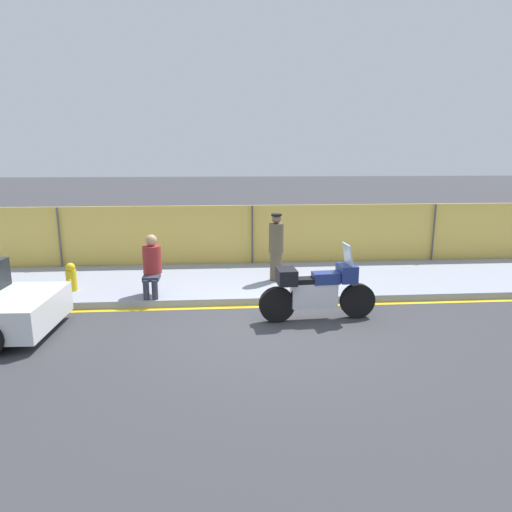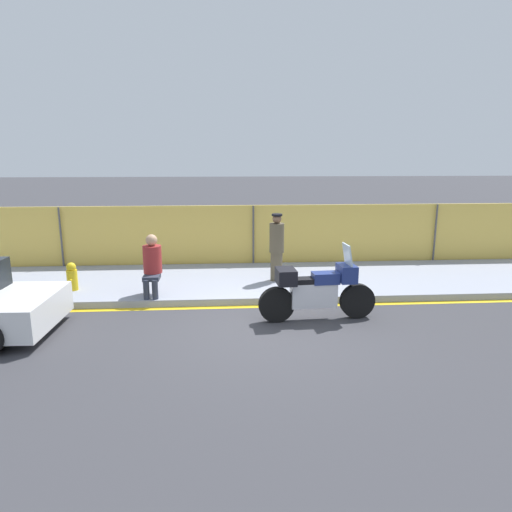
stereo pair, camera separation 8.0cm
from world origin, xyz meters
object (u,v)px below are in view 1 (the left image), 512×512
object	(u,v)px
fire_hydrant	(71,277)
officer_standing	(276,247)
person_seated_on_curb	(152,262)
motorcycle	(317,290)

from	to	relation	value
fire_hydrant	officer_standing	bearing A→B (deg)	6.05
person_seated_on_curb	fire_hydrant	world-z (taller)	person_seated_on_curb
officer_standing	fire_hydrant	distance (m)	4.87
motorcycle	officer_standing	distance (m)	2.50
person_seated_on_curb	fire_hydrant	xyz separation A→B (m)	(-1.92, 0.45, -0.43)
motorcycle	officer_standing	xyz separation A→B (m)	(-0.52, 2.41, 0.39)
motorcycle	person_seated_on_curb	distance (m)	3.72
officer_standing	person_seated_on_curb	world-z (taller)	officer_standing
motorcycle	fire_hydrant	xyz separation A→B (m)	(-5.34, 1.90, -0.14)
motorcycle	fire_hydrant	bearing A→B (deg)	156.38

